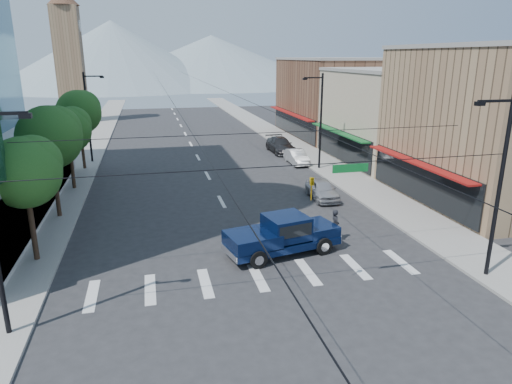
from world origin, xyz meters
The scene contains 21 objects.
ground centered at (0.00, 0.00, 0.00)m, with size 160.00×160.00×0.00m, color #28282B.
sidewalk_left centered at (-12.00, 40.00, 0.07)m, with size 4.00×120.00×0.15m, color gray.
sidewalk_right centered at (12.00, 40.00, 0.07)m, with size 4.00×120.00×0.15m, color gray.
shop_near centered at (20.00, 10.00, 5.50)m, with size 12.00×14.00×11.00m, color #8C6B4C.
shop_mid centered at (20.00, 24.00, 4.50)m, with size 12.00×14.00×9.00m, color tan.
shop_far centered at (20.00, 40.00, 5.00)m, with size 12.00×18.00×10.00m, color brown.
clock_tower centered at (-16.50, 62.00, 10.64)m, with size 4.80×4.80×20.40m.
mountain_left centered at (-15.00, 150.00, 11.00)m, with size 80.00×80.00×22.00m, color gray.
mountain_right centered at (20.00, 160.00, 9.00)m, with size 90.00×90.00×18.00m, color gray.
tree_near centered at (-11.07, 6.10, 4.99)m, with size 3.65×3.64×6.71m.
tree_midnear centered at (-11.07, 13.10, 5.59)m, with size 4.09×4.09×7.52m.
tree_midfar centered at (-11.07, 20.10, 4.99)m, with size 3.65×3.64×6.71m.
tree_far centered at (-11.07, 27.10, 5.59)m, with size 4.09×4.09×7.52m.
signal_rig centered at (0.19, -1.00, 4.64)m, with size 21.80×0.20×9.00m.
lamp_pole_nw centered at (-10.67, 30.00, 4.94)m, with size 2.00×0.25×9.00m.
lamp_pole_ne centered at (10.67, 22.00, 4.94)m, with size 2.00×0.25×9.00m.
pickup_truck centered at (1.75, 3.99, 1.13)m, with size 6.71×3.53×2.16m.
pedestrian centered at (5.30, 5.00, 0.97)m, with size 0.71×0.46×1.94m, color black.
parked_car_near centered at (7.60, 12.98, 0.75)m, with size 1.76×4.38×1.49m, color #A6A6AB.
parked_car_mid centered at (9.40, 24.68, 0.72)m, with size 1.53×4.38×1.44m, color #BABABA.
parked_car_far centered at (9.40, 30.57, 0.83)m, with size 2.33×5.74×1.67m, color #282729.
Camera 1 is at (-4.98, -18.27, 10.48)m, focal length 32.00 mm.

